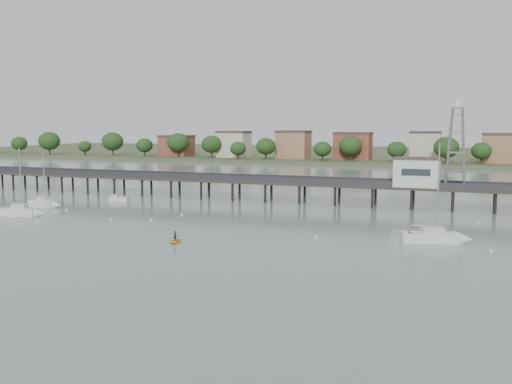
{
  "coord_description": "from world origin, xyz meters",
  "views": [
    {
      "loc": [
        33.36,
        -46.45,
        15.1
      ],
      "look_at": [
        0.57,
        42.0,
        4.0
      ],
      "focal_mm": 40.0,
      "sensor_mm": 36.0,
      "label": 1
    }
  ],
  "objects_px": {
    "lattice_tower": "(456,148)",
    "sailboat_d": "(443,238)",
    "sailboat_a": "(26,212)",
    "sailboat_b": "(47,204)",
    "pier": "(285,183)",
    "white_tender": "(119,199)",
    "yellow_dinghy": "(175,243)"
  },
  "relations": [
    {
      "from": "sailboat_b",
      "to": "yellow_dinghy",
      "type": "relative_size",
      "value": 4.33
    },
    {
      "from": "lattice_tower",
      "to": "white_tender",
      "type": "height_order",
      "value": "lattice_tower"
    },
    {
      "from": "lattice_tower",
      "to": "sailboat_d",
      "type": "height_order",
      "value": "lattice_tower"
    },
    {
      "from": "pier",
      "to": "sailboat_a",
      "type": "xyz_separation_m",
      "value": [
        -35.36,
        -31.68,
        -3.15
      ]
    },
    {
      "from": "lattice_tower",
      "to": "sailboat_a",
      "type": "height_order",
      "value": "lattice_tower"
    },
    {
      "from": "sailboat_a",
      "to": "yellow_dinghy",
      "type": "relative_size",
      "value": 4.79
    },
    {
      "from": "lattice_tower",
      "to": "sailboat_d",
      "type": "xyz_separation_m",
      "value": [
        -0.6,
        -30.28,
        -10.46
      ]
    },
    {
      "from": "sailboat_b",
      "to": "sailboat_d",
      "type": "distance_m",
      "value": 70.42
    },
    {
      "from": "sailboat_d",
      "to": "white_tender",
      "type": "height_order",
      "value": "sailboat_d"
    },
    {
      "from": "sailboat_a",
      "to": "sailboat_b",
      "type": "bearing_deg",
      "value": 98.4
    },
    {
      "from": "sailboat_b",
      "to": "pier",
      "type": "bearing_deg",
      "value": 30.38
    },
    {
      "from": "white_tender",
      "to": "yellow_dinghy",
      "type": "distance_m",
      "value": 43.44
    },
    {
      "from": "sailboat_d",
      "to": "white_tender",
      "type": "distance_m",
      "value": 65.26
    },
    {
      "from": "pier",
      "to": "yellow_dinghy",
      "type": "bearing_deg",
      "value": -92.14
    },
    {
      "from": "sailboat_a",
      "to": "white_tender",
      "type": "bearing_deg",
      "value": 66.45
    },
    {
      "from": "pier",
      "to": "yellow_dinghy",
      "type": "relative_size",
      "value": 60.68
    },
    {
      "from": "lattice_tower",
      "to": "yellow_dinghy",
      "type": "height_order",
      "value": "lattice_tower"
    },
    {
      "from": "lattice_tower",
      "to": "yellow_dinghy",
      "type": "xyz_separation_m",
      "value": [
        -33.08,
        -42.27,
        -11.1
      ]
    },
    {
      "from": "lattice_tower",
      "to": "yellow_dinghy",
      "type": "relative_size",
      "value": 6.27
    },
    {
      "from": "pier",
      "to": "lattice_tower",
      "type": "xyz_separation_m",
      "value": [
        31.5,
        0.0,
        7.31
      ]
    },
    {
      "from": "pier",
      "to": "white_tender",
      "type": "xyz_separation_m",
      "value": [
        -31.32,
        -10.61,
        -3.33
      ]
    },
    {
      "from": "lattice_tower",
      "to": "sailboat_b",
      "type": "distance_m",
      "value": 74.67
    },
    {
      "from": "pier",
      "to": "lattice_tower",
      "type": "distance_m",
      "value": 32.34
    },
    {
      "from": "sailboat_a",
      "to": "sailboat_d",
      "type": "bearing_deg",
      "value": -11.49
    },
    {
      "from": "sailboat_d",
      "to": "pier",
      "type": "bearing_deg",
      "value": 120.14
    },
    {
      "from": "pier",
      "to": "white_tender",
      "type": "distance_m",
      "value": 33.24
    },
    {
      "from": "sailboat_b",
      "to": "yellow_dinghy",
      "type": "height_order",
      "value": "sailboat_b"
    },
    {
      "from": "sailboat_b",
      "to": "sailboat_d",
      "type": "height_order",
      "value": "sailboat_d"
    },
    {
      "from": "white_tender",
      "to": "sailboat_b",
      "type": "bearing_deg",
      "value": -131.3
    },
    {
      "from": "sailboat_a",
      "to": "white_tender",
      "type": "distance_m",
      "value": 21.45
    },
    {
      "from": "sailboat_d",
      "to": "white_tender",
      "type": "xyz_separation_m",
      "value": [
        -62.23,
        19.67,
        -0.17
      ]
    },
    {
      "from": "yellow_dinghy",
      "to": "lattice_tower",
      "type": "bearing_deg",
      "value": 41.61
    }
  ]
}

